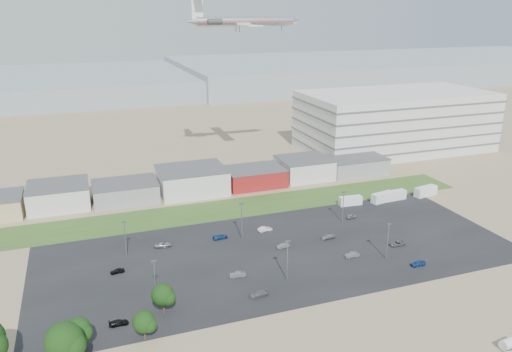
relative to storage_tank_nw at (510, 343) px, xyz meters
name	(u,v)px	position (x,y,z in m)	size (l,w,h in m)	color
ground	(293,295)	(-29.75, 29.45, -1.15)	(700.00, 700.00, 0.00)	#927A5D
parking_lot	(280,252)	(-24.75, 49.45, -1.15)	(120.00, 50.00, 0.01)	black
grass_strip	(225,209)	(-29.75, 81.45, -1.14)	(160.00, 16.00, 0.02)	#36551F
hills_backdrop	(180,81)	(10.25, 344.45, 3.35)	(700.00, 200.00, 9.00)	gray
building_row	(159,184)	(-46.75, 100.45, 2.85)	(170.00, 20.00, 8.00)	silver
parking_garage	(395,121)	(60.25, 124.45, 11.35)	(80.00, 40.00, 25.00)	silver
storage_tank_nw	(510,343)	(0.00, 0.00, 0.00)	(3.84, 1.92, 2.30)	silver
box_trailer_a	(350,201)	(8.40, 71.60, 0.22)	(7.31, 2.29, 2.74)	silver
box_trailer_b	(383,197)	(19.55, 70.56, 0.34)	(7.98, 2.49, 2.99)	silver
box_trailer_c	(394,195)	(24.04, 70.80, 0.34)	(7.94, 2.48, 2.98)	silver
box_trailer_d	(426,191)	(36.01, 70.47, 0.40)	(8.26, 2.58, 3.10)	silver
tree_left	(64,344)	(-75.53, 21.18, 3.98)	(6.84, 6.84, 10.27)	black
tree_mid	(79,332)	(-73.29, 26.40, 2.37)	(4.69, 4.69, 7.04)	black
tree_right	(144,324)	(-61.95, 24.94, 2.23)	(4.51, 4.51, 6.76)	black
tree_near	(163,297)	(-57.18, 32.37, 2.54)	(4.92, 4.92, 7.38)	black
lightpole_front_l	(155,281)	(-57.91, 37.19, 3.63)	(1.13, 0.47, 9.57)	slate
lightpole_front_m	(287,261)	(-28.57, 35.86, 3.78)	(1.16, 0.48, 9.86)	slate
lightpole_front_r	(387,242)	(-1.50, 36.95, 3.58)	(1.11, 0.46, 9.46)	slate
lightpole_back_l	(125,239)	(-61.65, 59.82, 3.61)	(1.12, 0.47, 9.53)	slate
lightpole_back_m	(242,221)	(-31.45, 59.80, 3.98)	(1.21, 0.50, 10.26)	slate
lightpole_back_r	(343,207)	(-0.58, 60.54, 3.54)	(1.10, 0.46, 9.39)	slate
airliner	(246,21)	(-10.39, 118.11, 53.44)	(43.12, 29.40, 12.74)	silver
parked_car_0	(397,243)	(5.42, 42.36, -0.57)	(1.91, 4.15, 1.15)	#595B5E
parked_car_1	(352,255)	(-8.93, 40.64, -0.54)	(1.29, 3.69, 1.22)	#595B5E
parked_car_2	(418,263)	(3.76, 31.40, -0.52)	(1.49, 3.71, 1.26)	navy
parked_car_3	(259,294)	(-36.91, 31.74, -0.54)	(1.71, 4.21, 1.22)	#595B5E
parked_car_4	(238,274)	(-38.63, 41.03, -0.53)	(1.32, 3.80, 1.25)	#595B5E
parked_car_5	(117,271)	(-64.61, 52.23, -0.59)	(1.32, 3.27, 1.11)	black
parked_car_6	(220,237)	(-36.92, 61.75, -0.56)	(1.67, 4.10, 1.19)	navy
parked_car_7	(283,246)	(-23.09, 51.18, -0.59)	(1.19, 3.42, 1.13)	#595B5E
parked_car_8	(351,217)	(3.31, 62.06, -0.59)	(1.32, 3.28, 1.12)	#A5A5AA
parked_car_9	(163,245)	(-52.28, 62.17, -0.56)	(1.97, 4.28, 1.19)	#A5A5AA
parked_car_10	(119,323)	(-66.16, 31.24, -0.60)	(1.53, 3.76, 1.09)	black
parked_car_11	(265,229)	(-23.87, 62.31, -0.49)	(1.39, 4.00, 1.32)	silver
parked_car_12	(328,237)	(-9.66, 51.97, -0.56)	(1.64, 4.04, 1.17)	#A5A5AA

